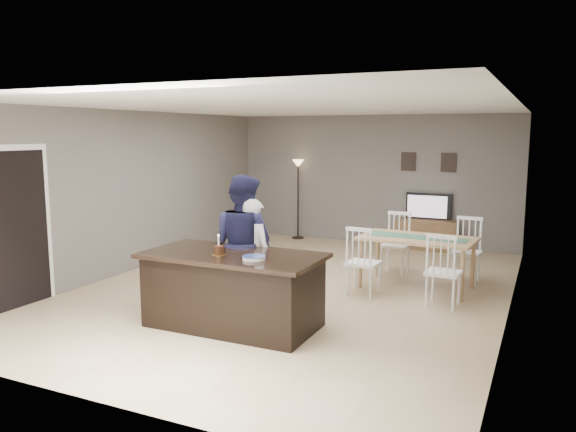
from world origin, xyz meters
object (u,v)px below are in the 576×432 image
at_px(tv_console, 426,235).
at_px(woman, 254,256).
at_px(plate_stack, 254,258).
at_px(dining_table, 417,246).
at_px(television, 428,207).
at_px(kitchen_island, 233,290).
at_px(floor_lamp, 298,177).
at_px(birthday_cake, 219,250).
at_px(man, 243,244).

distance_m(tv_console, woman, 5.19).
bearing_deg(plate_stack, dining_table, 65.84).
relative_size(television, plate_stack, 3.41).
relative_size(kitchen_island, television, 2.35).
height_order(tv_console, television, television).
height_order(plate_stack, floor_lamp, floor_lamp).
bearing_deg(dining_table, television, 102.14).
bearing_deg(woman, birthday_cake, 94.59).
bearing_deg(birthday_cake, floor_lamp, 104.88).
bearing_deg(tv_console, woman, -103.62).
xyz_separation_m(plate_stack, floor_lamp, (-2.02, 5.77, 0.44)).
bearing_deg(plate_stack, tv_console, 81.92).
bearing_deg(floor_lamp, tv_console, -0.40).
distance_m(tv_console, dining_table, 3.00).
bearing_deg(tv_console, birthday_cake, -102.98).
xyz_separation_m(kitchen_island, tv_console, (1.20, 5.57, -0.15)).
bearing_deg(floor_lamp, birthday_cake, -75.12).
xyz_separation_m(man, dining_table, (1.81, 2.08, -0.25)).
distance_m(tv_console, birthday_cake, 5.89).
distance_m(birthday_cake, dining_table, 3.28).
bearing_deg(dining_table, woman, -124.84).
bearing_deg(plate_stack, woman, 118.86).
bearing_deg(woman, plate_stack, 131.58).
height_order(television, floor_lamp, floor_lamp).
distance_m(man, floor_lamp, 5.27).
bearing_deg(floor_lamp, woman, -72.22).
relative_size(kitchen_island, man, 1.19).
bearing_deg(tv_console, kitchen_island, -102.16).
bearing_deg(woman, floor_lamp, -59.50).
bearing_deg(dining_table, kitchen_island, -118.24).
xyz_separation_m(woman, birthday_cake, (-0.10, -0.68, 0.20)).
bearing_deg(television, floor_lamp, 1.01).
relative_size(plate_stack, dining_table, 0.14).
xyz_separation_m(woman, dining_table, (1.66, 2.08, -0.11)).
bearing_deg(television, dining_table, 98.37).
relative_size(plate_stack, floor_lamp, 0.15).
height_order(man, birthday_cake, man).
xyz_separation_m(birthday_cake, dining_table, (1.76, 2.76, -0.31)).
bearing_deg(television, man, 74.96).
relative_size(birthday_cake, floor_lamp, 0.14).
relative_size(kitchen_island, woman, 1.43).
xyz_separation_m(television, birthday_cake, (-1.31, -5.77, 0.09)).
relative_size(woman, birthday_cake, 6.13).
xyz_separation_m(tv_console, birthday_cake, (-1.31, -5.70, 0.66)).
height_order(plate_stack, dining_table, dining_table).
bearing_deg(dining_table, man, -127.29).
bearing_deg(television, plate_stack, 82.02).
xyz_separation_m(birthday_cake, plate_stack, (0.50, -0.05, -0.04)).
bearing_deg(birthday_cake, dining_table, 57.51).
height_order(kitchen_island, floor_lamp, floor_lamp).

